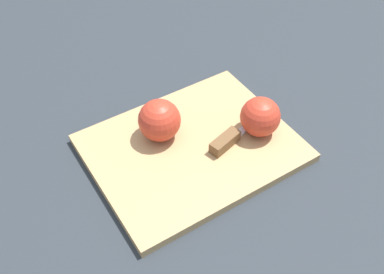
% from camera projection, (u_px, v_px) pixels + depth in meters
% --- Properties ---
extents(ground_plane, '(4.00, 4.00, 0.00)m').
position_uv_depth(ground_plane, '(192.00, 151.00, 0.80)').
color(ground_plane, '#282D33').
extents(cutting_board, '(0.38, 0.31, 0.02)m').
position_uv_depth(cutting_board, '(192.00, 148.00, 0.80)').
color(cutting_board, tan).
rests_on(cutting_board, ground_plane).
extents(apple_half_left, '(0.08, 0.08, 0.08)m').
position_uv_depth(apple_half_left, '(159.00, 120.00, 0.78)').
color(apple_half_left, red).
rests_on(apple_half_left, cutting_board).
extents(apple_half_right, '(0.07, 0.07, 0.07)m').
position_uv_depth(apple_half_right, '(260.00, 117.00, 0.79)').
color(apple_half_right, red).
rests_on(apple_half_right, cutting_board).
extents(knife, '(0.16, 0.04, 0.02)m').
position_uv_depth(knife, '(228.00, 140.00, 0.79)').
color(knife, silver).
rests_on(knife, cutting_board).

